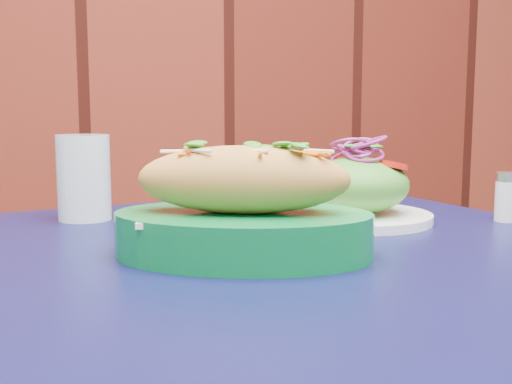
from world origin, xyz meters
name	(u,v)px	position (x,y,z in m)	size (l,w,h in m)	color
cafe_table	(281,328)	(-0.24, 1.85, 0.66)	(0.92, 0.92, 0.75)	black
banh_mi_basket	(243,212)	(-0.29, 1.83, 0.80)	(0.32, 0.27, 0.12)	#076A2E
salad_plate	(357,191)	(-0.08, 1.98, 0.79)	(0.20, 0.20, 0.11)	white
water_glass	(84,178)	(-0.43, 2.11, 0.81)	(0.07, 0.07, 0.12)	silver
salt_shaker	(506,197)	(0.11, 1.92, 0.78)	(0.03, 0.03, 0.07)	white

